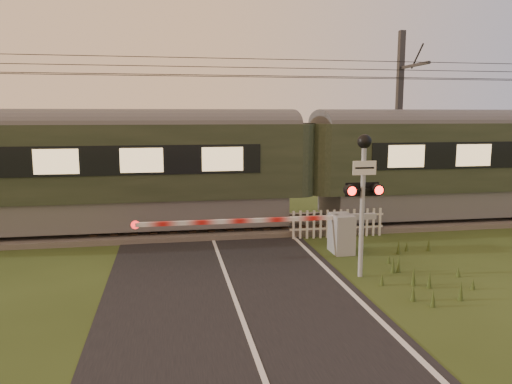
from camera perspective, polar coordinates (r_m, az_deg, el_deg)
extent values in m
plane|color=#2C3A16|center=(12.11, -2.79, -11.26)|extent=(160.00, 160.00, 0.00)
cube|color=black|center=(12.11, -2.79, -11.22)|extent=(6.00, 140.00, 0.02)
cube|color=#47423D|center=(18.31, -5.37, -4.14)|extent=(140.00, 3.40, 0.24)
cube|color=slate|center=(17.56, -5.19, -4.02)|extent=(140.00, 0.08, 0.14)
cube|color=slate|center=(18.97, -5.56, -3.06)|extent=(140.00, 0.08, 0.14)
cube|color=#2D2116|center=(18.28, -5.38, -3.74)|extent=(0.24, 2.20, 0.06)
cylinder|color=black|center=(17.59, -5.55, 13.17)|extent=(120.00, 0.02, 0.02)
cylinder|color=black|center=(18.19, -5.71, 13.03)|extent=(120.00, 0.02, 0.02)
cylinder|color=black|center=(17.95, -5.66, 15.01)|extent=(120.00, 0.02, 0.02)
cylinder|color=black|center=(17.92, -5.65, 14.05)|extent=(120.00, 0.02, 0.02)
cube|color=gray|center=(15.39, 9.73, -4.69)|extent=(0.59, 0.91, 1.18)
cylinder|color=gray|center=(15.34, 9.17, -4.73)|extent=(0.13, 0.13, 1.18)
cube|color=gray|center=(15.49, 11.84, -2.76)|extent=(0.97, 0.17, 0.17)
cube|color=red|center=(14.54, -1.90, -3.33)|extent=(5.92, 0.12, 0.12)
cylinder|color=red|center=(14.43, -13.64, -3.67)|extent=(0.24, 0.04, 0.24)
cylinder|color=gray|center=(13.00, 12.02, -2.40)|extent=(0.12, 0.12, 3.34)
cube|color=white|center=(12.77, 12.29, 2.71)|extent=(0.61, 0.03, 0.36)
sphere|color=black|center=(12.77, 12.29, 5.67)|extent=(0.36, 0.36, 0.36)
cube|color=black|center=(12.89, 12.11, 0.28)|extent=(0.84, 0.07, 0.07)
cylinder|color=#FF140C|center=(12.60, 10.91, 0.12)|extent=(0.22, 0.02, 0.22)
cylinder|color=#FF140C|center=(12.87, 13.88, 0.20)|extent=(0.22, 0.02, 0.22)
cube|color=black|center=(12.94, 12.03, 0.31)|extent=(0.89, 0.02, 0.36)
cube|color=silver|center=(17.31, 9.23, -4.08)|extent=(3.32, 0.04, 0.06)
cube|color=silver|center=(17.22, 9.27, -2.68)|extent=(3.32, 0.04, 0.06)
cube|color=#2D2D30|center=(22.32, 15.95, 7.61)|extent=(0.24, 0.24, 7.62)
cube|color=#2D2D30|center=(21.38, 17.60, 13.63)|extent=(0.11, 2.40, 0.11)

